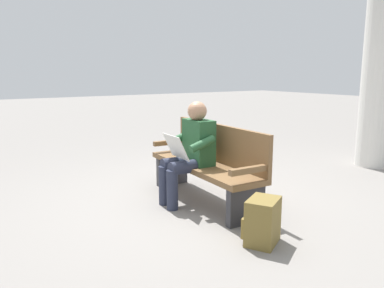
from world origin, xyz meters
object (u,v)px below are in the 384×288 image
Objects in this scene: person_seated at (190,150)px; backpack at (262,221)px; bench_near at (209,162)px; support_pillar at (382,61)px.

backpack is (-1.25, 0.05, -0.43)m from person_seated.
support_pillar is at bearing -88.61° from bench_near.
bench_near is 1.27m from backpack.
person_seated reaches higher than backpack.
backpack is (-1.21, 0.29, -0.26)m from bench_near.
person_seated is (0.04, 0.23, 0.17)m from bench_near.
bench_near is at bearing -13.29° from backpack.
support_pillar is (-0.09, -3.27, 1.21)m from bench_near.
bench_near reaches higher than backpack.
support_pillar is (1.13, -3.56, 1.46)m from backpack.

